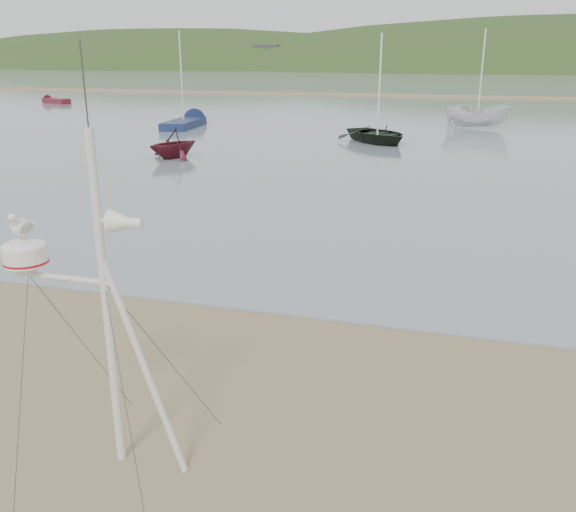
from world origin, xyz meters
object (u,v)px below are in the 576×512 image
(boat_white, at_px, (480,95))
(sailboat_blue_near, at_px, (192,121))
(mast_rig, at_px, (107,374))
(boat_dark, at_px, (379,100))
(dinghy_red_far, at_px, (51,101))
(boat_red, at_px, (172,130))

(boat_white, xyz_separation_m, sailboat_blue_near, (-19.33, -3.21, -1.92))
(mast_rig, relative_size, boat_dark, 1.06)
(sailboat_blue_near, distance_m, dinghy_red_far, 27.06)
(boat_white, bearing_deg, boat_dark, 147.15)
(boat_dark, relative_size, sailboat_blue_near, 0.66)
(boat_dark, bearing_deg, boat_white, 16.10)
(mast_rig, bearing_deg, boat_white, 83.59)
(mast_rig, height_order, sailboat_blue_near, sailboat_blue_near)
(boat_red, xyz_separation_m, dinghy_red_far, (-28.12, 28.59, -1.08))
(boat_red, height_order, dinghy_red_far, boat_red)
(boat_red, bearing_deg, boat_white, 76.56)
(boat_red, bearing_deg, dinghy_red_far, 160.28)
(mast_rig, height_order, boat_red, mast_rig)
(mast_rig, relative_size, dinghy_red_far, 1.06)
(mast_rig, relative_size, boat_white, 1.12)
(mast_rig, xyz_separation_m, boat_red, (-9.62, 20.90, 0.19))
(boat_white, bearing_deg, sailboat_blue_near, 97.69)
(sailboat_blue_near, bearing_deg, boat_red, -68.44)
(boat_dark, xyz_separation_m, boat_white, (5.36, 8.89, -0.12))
(boat_dark, xyz_separation_m, dinghy_red_far, (-36.63, 20.46, -2.05))
(boat_white, bearing_deg, dinghy_red_far, 72.85)
(mast_rig, relative_size, sailboat_blue_near, 0.70)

